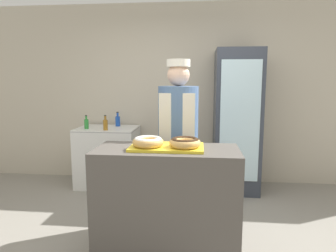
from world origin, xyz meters
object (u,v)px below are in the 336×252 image
chest_freezer (108,156)px  bottle_green (86,124)px  bottle_amber (105,124)px  donut_chocolate_glaze (185,142)px  donut_light_glaze (148,141)px  baker_person (178,140)px  serving_tray (167,147)px  brownie_back_left (156,141)px  beverage_fridge (237,121)px  bottle_blue (118,121)px  brownie_back_right (180,141)px

chest_freezer → bottle_green: bearing=-152.9°
bottle_amber → bottle_green: bearing=162.4°
donut_chocolate_glaze → donut_light_glaze: bearing=180.0°
donut_chocolate_glaze → chest_freezer: donut_chocolate_glaze is taller
baker_person → serving_tray: bearing=-94.9°
brownie_back_left → beverage_fridge: 1.85m
donut_light_glaze → bottle_blue: (-0.80, 1.95, -0.09)m
donut_light_glaze → brownie_back_right: donut_light_glaze is taller
bottle_blue → brownie_back_left: bearing=-64.6°
bottle_green → bottle_blue: 0.48m
donut_light_glaze → brownie_back_right: bearing=32.4°
donut_light_glaze → brownie_back_left: donut_light_glaze is taller
donut_light_glaze → beverage_fridge: (0.95, 1.78, -0.05)m
bottle_blue → brownie_back_right: bearing=-59.2°
donut_light_glaze → bottle_amber: (-0.86, 1.55, -0.09)m
brownie_back_left → baker_person: baker_person is taller
baker_person → bottle_green: bearing=144.5°
brownie_back_right → bottle_green: size_ratio=0.37×
donut_chocolate_glaze → bottle_amber: size_ratio=1.25×
beverage_fridge → bottle_blue: size_ratio=9.11×
beverage_fridge → chest_freezer: bearing=179.8°
brownie_back_left → bottle_amber: (-0.91, 1.38, -0.06)m
chest_freezer → serving_tray: bearing=-58.5°
serving_tray → chest_freezer: (-1.07, 1.75, -0.55)m
serving_tray → beverage_fridge: beverage_fridge is taller
brownie_back_left → bottle_blue: bottle_blue is taller
bottle_amber → chest_freezer: bearing=101.7°
brownie_back_left → bottle_green: 1.92m
bottle_green → bottle_amber: bottle_amber is taller
bottle_blue → donut_chocolate_glaze: bearing=-60.3°
donut_light_glaze → brownie_back_left: (0.05, 0.17, -0.03)m
donut_chocolate_glaze → baker_person: size_ratio=0.15×
donut_chocolate_glaze → bottle_amber: 1.95m
baker_person → donut_light_glaze: bearing=-107.6°
chest_freezer → baker_person: bearing=-45.1°
serving_tray → beverage_fridge: (0.80, 1.74, 0.00)m
brownie_back_right → bottle_blue: bottle_blue is taller
baker_person → bottle_amber: bearing=140.3°
brownie_back_right → beverage_fridge: 1.75m
baker_person → beverage_fridge: beverage_fridge is taller
donut_chocolate_glaze → brownie_back_left: bearing=147.6°
beverage_fridge → donut_light_glaze: bearing=-118.2°
brownie_back_left → donut_chocolate_glaze: bearing=-32.4°
bottle_green → serving_tray: bearing=-50.4°
brownie_back_right → bottle_green: 2.07m
beverage_fridge → chest_freezer: 1.94m
serving_tray → brownie_back_right: bearing=50.4°
donut_light_glaze → chest_freezer: size_ratio=0.30×
brownie_back_left → bottle_amber: bottle_amber is taller
serving_tray → bottle_blue: (-0.95, 1.91, -0.03)m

